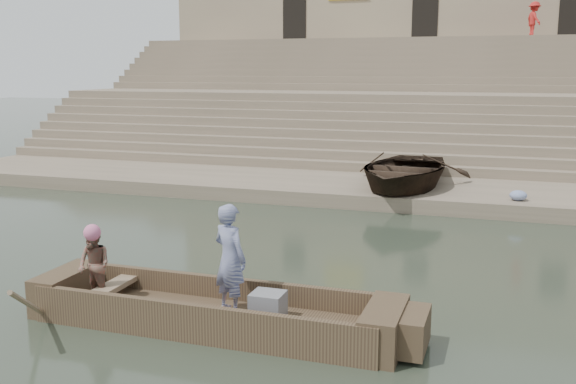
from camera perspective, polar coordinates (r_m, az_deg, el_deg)
The scene contains 13 objects.
ground at distance 11.79m, azimuth 6.09°, elevation -7.96°, with size 120.00×120.00×0.00m, color #2A3527.
lower_landing at distance 19.40m, azimuth 11.26°, elevation -0.08°, with size 32.00×4.00×0.40m, color gray.
mid_landing at distance 26.63m, azimuth 13.47°, elevation 5.32°, with size 32.00×3.00×2.80m, color gray.
upper_landing at distance 33.52m, azimuth 14.69°, elevation 8.38°, with size 32.00×3.00×5.20m, color gray.
ghat_steps at distance 28.28m, azimuth 13.83°, elevation 6.42°, with size 32.00×11.00×5.20m.
building_wall at distance 37.54m, azimuth 15.36°, elevation 13.14°, with size 32.00×5.07×11.20m.
main_rowboat at distance 9.93m, azimuth -6.57°, elevation -10.93°, with size 5.00×1.30×0.22m, color brown.
rowboat_trim at distance 9.77m, azimuth -5.50°, elevation -10.05°, with size 6.04×2.63×1.83m.
standing_man at distance 9.62m, azimuth -5.07°, elevation -5.79°, with size 0.60×0.39×1.63m, color navy.
rowing_man at distance 10.50m, azimuth -16.51°, elevation -6.14°, with size 0.56×0.44×1.15m, color #246C54.
television at distance 9.51m, azimuth -1.82°, elevation -9.87°, with size 0.46×0.42×0.40m.
beached_rowboat at distance 19.03m, azimuth 9.97°, elevation 1.89°, with size 3.43×4.81×1.00m, color #2D2116.
pedestrian at distance 33.36m, azimuth 20.61°, elevation 13.88°, with size 1.03×0.59×1.59m, color red.
Camera 1 is at (2.36, -10.92, 3.76)m, focal length 40.89 mm.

